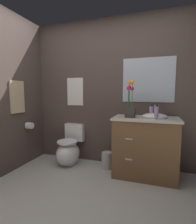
% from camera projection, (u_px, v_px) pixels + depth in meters
% --- Properties ---
extents(ground_plane, '(8.96, 8.96, 0.00)m').
position_uv_depth(ground_plane, '(67.00, 219.00, 1.71)').
color(ground_plane, '#B2ADA3').
extents(wall_back, '(4.18, 0.05, 2.50)m').
position_uv_depth(wall_back, '(119.00, 93.00, 2.94)').
color(wall_back, '#4C3D38').
rests_on(wall_back, ground_plane).
extents(toilet, '(0.38, 0.59, 0.69)m').
position_uv_depth(toilet, '(69.00, 150.00, 3.03)').
color(toilet, white).
rests_on(toilet, ground_plane).
extents(vanity_cabinet, '(0.94, 0.56, 1.07)m').
position_uv_depth(vanity_cabinet, '(145.00, 146.00, 2.57)').
color(vanity_cabinet, brown).
rests_on(vanity_cabinet, ground_plane).
extents(flower_vase, '(0.14, 0.14, 0.54)m').
position_uv_depth(flower_vase, '(130.00, 105.00, 2.51)').
color(flower_vase, '#38332D').
rests_on(flower_vase, vanity_cabinet).
extents(soap_bottle, '(0.06, 0.06, 0.20)m').
position_uv_depth(soap_bottle, '(156.00, 112.00, 2.37)').
color(soap_bottle, '#B28CBF').
rests_on(soap_bottle, vanity_cabinet).
extents(lotion_bottle, '(0.05, 0.05, 0.19)m').
position_uv_depth(lotion_bottle, '(151.00, 112.00, 2.50)').
color(lotion_bottle, '#B28CBF').
rests_on(lotion_bottle, vanity_cabinet).
extents(trash_bin, '(0.18, 0.18, 0.27)m').
position_uv_depth(trash_bin, '(107.00, 160.00, 2.86)').
color(trash_bin, '#B7B7BC').
rests_on(trash_bin, ground_plane).
extents(wall_poster, '(0.31, 0.01, 0.50)m').
position_uv_depth(wall_poster, '(75.00, 92.00, 3.16)').
color(wall_poster, silver).
extents(wall_mirror, '(0.80, 0.01, 0.70)m').
position_uv_depth(wall_mirror, '(148.00, 80.00, 2.74)').
color(wall_mirror, '#B2BCC6').
extents(hanging_towel, '(0.03, 0.28, 0.52)m').
position_uv_depth(hanging_towel, '(17.00, 97.00, 2.78)').
color(hanging_towel, tan).
extents(toilet_paper_roll, '(0.11, 0.11, 0.11)m').
position_uv_depth(toilet_paper_roll, '(30.00, 126.00, 3.00)').
color(toilet_paper_roll, white).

